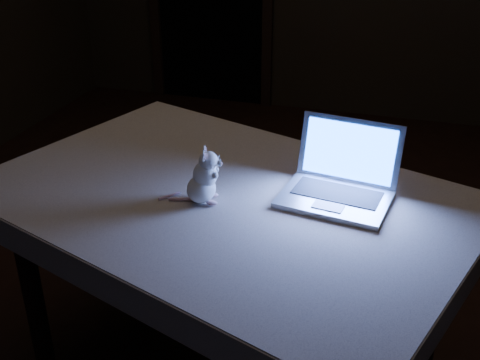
% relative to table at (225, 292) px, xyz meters
% --- Properties ---
extents(floor, '(5.00, 5.00, 0.00)m').
position_rel_table_xyz_m(floor, '(-0.01, 0.55, -0.40)').
color(floor, black).
rests_on(floor, ground).
extents(table, '(1.74, 1.41, 0.81)m').
position_rel_table_xyz_m(table, '(0.00, 0.00, 0.00)').
color(table, black).
rests_on(table, floor).
extents(tablecloth, '(1.74, 1.28, 0.11)m').
position_rel_table_xyz_m(tablecloth, '(0.05, 0.03, 0.36)').
color(tablecloth, beige).
rests_on(tablecloth, table).
extents(laptop, '(0.39, 0.35, 0.24)m').
position_rel_table_xyz_m(laptop, '(0.37, 0.05, 0.53)').
color(laptop, '#B2B3B7').
rests_on(laptop, tablecloth).
extents(plush_mouse, '(0.14, 0.14, 0.19)m').
position_rel_table_xyz_m(plush_mouse, '(-0.05, -0.07, 0.51)').
color(plush_mouse, white).
rests_on(plush_mouse, tablecloth).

